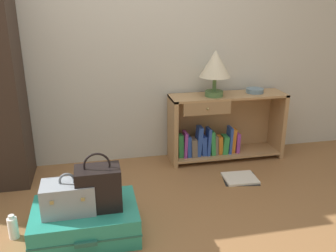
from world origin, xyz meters
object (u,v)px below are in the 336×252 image
suitcase_large (86,221)px  open_book_on_floor (240,178)px  bookshelf (221,129)px  table_lamp (215,66)px  bottle (13,227)px  bowl (255,91)px  handbag (98,188)px  train_case (69,197)px

suitcase_large → open_book_on_floor: bearing=21.8°
bookshelf → table_lamp: table_lamp is taller
bottle → table_lamp: bearing=28.3°
bowl → open_book_on_floor: bowl is taller
suitcase_large → handbag: handbag is taller
table_lamp → bookshelf: bearing=22.1°
table_lamp → bottle: (-1.71, -0.93, -0.87)m
table_lamp → handbag: 1.63m
bottle → bowl: bearing=24.2°
bowl → bottle: bearing=-155.8°
bowl → open_book_on_floor: (-0.31, -0.49, -0.67)m
bowl → train_case: bowl is taller
bowl → open_book_on_floor: 0.89m
train_case → bowl: bearing=31.1°
handbag → open_book_on_floor: handbag is taller
bowl → suitcase_large: (-1.67, -1.04, -0.58)m
train_case → handbag: bearing=1.2°
table_lamp → suitcase_large: table_lamp is taller
bookshelf → handbag: (-1.23, -1.06, 0.05)m
table_lamp → train_case: table_lamp is taller
suitcase_large → open_book_on_floor: size_ratio=2.05×
suitcase_large → train_case: 0.23m
handbag → bottle: bearing=171.1°
bottle → open_book_on_floor: 1.90m
bookshelf → bowl: bearing=0.1°
suitcase_large → handbag: 0.28m
bookshelf → bowl: 0.50m
suitcase_large → bottle: suitcase_large is taller
bookshelf → open_book_on_floor: bookshelf is taller
train_case → handbag: handbag is taller
bowl → suitcase_large: size_ratio=0.24×
bowl → bottle: (-2.15, -0.97, -0.60)m
open_book_on_floor → table_lamp: bearing=105.0°
bowl → train_case: (-1.76, -1.06, -0.36)m
bookshelf → handbag: size_ratio=2.85×
suitcase_large → handbag: (0.10, -0.02, 0.26)m
suitcase_large → bottle: size_ratio=4.04×
bowl → handbag: bowl is taller
suitcase_large → handbag: size_ratio=1.77×
bookshelf → suitcase_large: size_ratio=1.61×
bookshelf → open_book_on_floor: size_ratio=3.29×
table_lamp → open_book_on_floor: bearing=-75.0°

